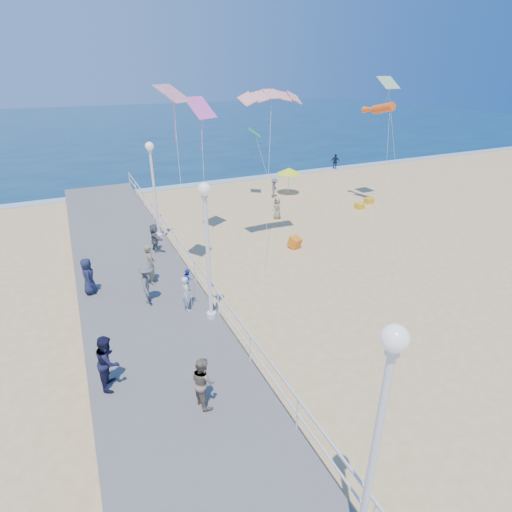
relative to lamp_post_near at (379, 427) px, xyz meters
name	(u,v)px	position (x,y,z in m)	size (l,w,h in m)	color
ground	(326,296)	(5.35, 9.00, -3.66)	(160.00, 160.00, 0.00)	#E7BC78
ocean	(119,125)	(5.35, 74.00, -3.65)	(160.00, 90.00, 0.05)	#0B2B46
surf_line	(192,185)	(5.35, 29.50, -3.63)	(160.00, 1.20, 0.04)	silver
boardwalk	(157,335)	(-2.15, 9.00, -3.46)	(5.00, 44.00, 0.40)	slate
railing	(218,296)	(0.30, 9.00, -2.41)	(0.05, 42.00, 0.55)	white
lamp_post_near	(379,427)	(0.00, 0.00, 0.00)	(0.44, 0.44, 5.32)	white
lamp_post_mid	(207,240)	(0.00, 9.00, 0.00)	(0.44, 0.44, 5.32)	white
lamp_post_far	(153,181)	(0.00, 18.00, 0.00)	(0.44, 0.44, 5.32)	white
woman_holding_toddler	(187,293)	(-0.67, 9.93, -2.53)	(0.53, 0.35, 1.46)	silver
toddler_held	(188,279)	(-0.52, 10.08, -1.98)	(0.42, 0.33, 0.87)	blue
spectator_1	(203,382)	(-1.64, 4.91, -2.47)	(0.77, 0.60, 1.59)	#7F6D58
spectator_2	(148,284)	(-1.94, 11.15, -2.41)	(1.10, 0.64, 1.71)	#5C5B61
spectator_4	(88,276)	(-4.07, 12.95, -2.45)	(0.79, 0.51, 1.62)	#1B203D
spectator_5	(155,238)	(-0.59, 16.16, -2.51)	(1.40, 0.45, 1.51)	slate
spectator_6	(150,264)	(-1.50, 12.76, -2.32)	(0.68, 0.45, 1.87)	#7C7855
spectator_7	(108,361)	(-3.95, 6.82, -2.37)	(0.86, 0.67, 1.77)	#171833
beach_walker_a	(274,188)	(10.19, 23.29, -2.91)	(0.97, 0.56, 1.51)	slate
beach_walker_b	(335,162)	(20.14, 29.29, -2.91)	(0.88, 0.37, 1.51)	#171834
beach_walker_c	(277,208)	(8.09, 18.86, -2.93)	(0.71, 0.46, 1.46)	#969267
box_kite	(295,243)	(6.69, 14.09, -3.36)	(0.55, 0.55, 0.60)	#F2470E
beach_umbrella	(289,171)	(11.56, 23.52, -1.75)	(1.90, 1.90, 2.14)	white
beach_chair_left	(369,201)	(15.87, 18.91, -3.46)	(0.55, 0.55, 0.40)	gold
beach_chair_right	(359,206)	(14.45, 18.21, -3.46)	(0.55, 0.55, 0.40)	gold
kite_parafoil	(272,94)	(5.58, 15.06, 4.38)	(3.33, 0.90, 0.30)	red
kite_windsock	(383,108)	(15.52, 18.27, 3.12)	(0.56, 0.56, 2.60)	#FF5615
kite_diamond_pink	(201,108)	(2.79, 17.67, 3.65)	(1.45, 1.45, 0.02)	#F058C1
kite_diamond_multi	(388,82)	(16.45, 19.10, 4.64)	(1.30, 1.30, 0.02)	#1BD1EC
kite_diamond_green	(255,132)	(8.75, 23.86, 1.26)	(1.03, 1.03, 0.02)	green
kite_diamond_redwhite	(173,93)	(0.26, 13.27, 4.60)	(1.21, 1.21, 0.02)	red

